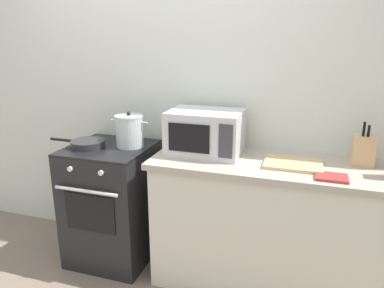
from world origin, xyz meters
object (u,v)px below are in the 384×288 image
object	(u,v)px
stock_pot	(130,131)
cutting_board	(293,164)
knife_block	(363,151)
frying_pan	(87,144)
microwave	(205,132)
oven_mitt	(331,177)
stove	(113,203)

from	to	relation	value
stock_pot	cutting_board	bearing A→B (deg)	-2.78
knife_block	cutting_board	bearing A→B (deg)	-161.30
stock_pot	cutting_board	size ratio (longest dim) A/B	0.81
frying_pan	microwave	size ratio (longest dim) A/B	0.90
knife_block	oven_mitt	xyz separation A→B (m)	(-0.19, -0.30, -0.09)
stock_pot	cutting_board	xyz separation A→B (m)	(1.18, -0.06, -0.11)
stove	stock_pot	bearing A→B (deg)	21.44
cutting_board	knife_block	distance (m)	0.45
stove	knife_block	world-z (taller)	knife_block
knife_block	microwave	bearing A→B (deg)	-176.51
frying_pan	cutting_board	bearing A→B (deg)	2.18
stove	knife_block	size ratio (longest dim) A/B	3.27
frying_pan	cutting_board	size ratio (longest dim) A/B	1.25
microwave	stock_pot	bearing A→B (deg)	-177.93
frying_pan	microwave	world-z (taller)	microwave
cutting_board	knife_block	size ratio (longest dim) A/B	1.28
stove	knife_block	bearing A→B (deg)	4.63
stove	oven_mitt	bearing A→B (deg)	-5.85
stock_pot	cutting_board	world-z (taller)	stock_pot
stock_pot	microwave	world-z (taller)	microwave
stove	microwave	size ratio (longest dim) A/B	1.84
stock_pot	knife_block	world-z (taller)	knife_block
oven_mitt	frying_pan	bearing A→B (deg)	176.49
stock_pot	knife_block	size ratio (longest dim) A/B	1.04
oven_mitt	cutting_board	bearing A→B (deg)	144.24
stock_pot	knife_block	distance (m)	1.59
frying_pan	knife_block	distance (m)	1.90
cutting_board	frying_pan	bearing A→B (deg)	-177.82
microwave	knife_block	world-z (taller)	microwave
stove	cutting_board	xyz separation A→B (m)	(1.33, 0.00, 0.47)
stock_pot	oven_mitt	world-z (taller)	stock_pot
frying_pan	oven_mitt	xyz separation A→B (m)	(1.70, -0.10, -0.02)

